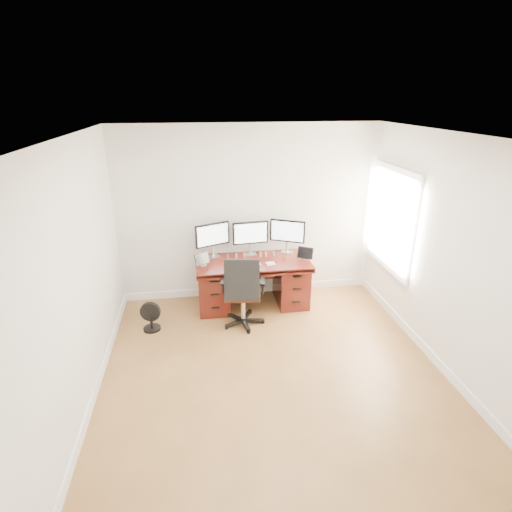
{
  "coord_description": "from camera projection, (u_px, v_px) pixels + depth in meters",
  "views": [
    {
      "loc": [
        -0.78,
        -3.66,
        3.06
      ],
      "look_at": [
        0.0,
        1.5,
        0.95
      ],
      "focal_mm": 28.0,
      "sensor_mm": 36.0,
      "label": 1
    }
  ],
  "objects": [
    {
      "name": "trackpad",
      "position": [
        271.0,
        263.0,
        5.87
      ],
      "size": [
        0.13,
        0.13,
        0.01
      ],
      "primitive_type": "cube",
      "rotation": [
        0.0,
        0.0,
        0.06
      ],
      "color": "silver",
      "rests_on": "desk"
    },
    {
      "name": "floor_fan",
      "position": [
        151.0,
        317.0,
        5.53
      ],
      "size": [
        0.29,
        0.24,
        0.41
      ],
      "rotation": [
        0.0,
        0.0,
        -0.16
      ],
      "color": "black",
      "rests_on": "ground"
    },
    {
      "name": "figurine_pink",
      "position": [
        244.0,
        255.0,
        6.08
      ],
      "size": [
        0.03,
        0.03,
        0.07
      ],
      "color": "pink",
      "rests_on": "desk"
    },
    {
      "name": "ground",
      "position": [
        275.0,
        380.0,
        4.61
      ],
      "size": [
        4.5,
        4.5,
        0.0
      ],
      "primitive_type": "plane",
      "color": "brown",
      "rests_on": "ground"
    },
    {
      "name": "figurine_yellow",
      "position": [
        261.0,
        254.0,
        6.12
      ],
      "size": [
        0.03,
        0.03,
        0.07
      ],
      "color": "tan",
      "rests_on": "desk"
    },
    {
      "name": "monitor_right",
      "position": [
        287.0,
        232.0,
        6.18
      ],
      "size": [
        0.51,
        0.28,
        0.53
      ],
      "rotation": [
        0.0,
        0.0,
        -0.46
      ],
      "color": "silver",
      "rests_on": "desk"
    },
    {
      "name": "drawing_tablet",
      "position": [
        237.0,
        266.0,
        5.79
      ],
      "size": [
        0.25,
        0.19,
        0.01
      ],
      "primitive_type": "cube",
      "rotation": [
        0.0,
        0.0,
        0.26
      ],
      "color": "black",
      "rests_on": "desk"
    },
    {
      "name": "right_wall",
      "position": [
        450.0,
        259.0,
        4.47
      ],
      "size": [
        0.1,
        4.5,
        2.7
      ],
      "color": "silver",
      "rests_on": "ground"
    },
    {
      "name": "tablet_left",
      "position": [
        202.0,
        260.0,
        5.79
      ],
      "size": [
        0.23,
        0.2,
        0.19
      ],
      "rotation": [
        0.0,
        0.0,
        0.65
      ],
      "color": "silver",
      "rests_on": "desk"
    },
    {
      "name": "monitor_center",
      "position": [
        250.0,
        234.0,
        6.1
      ],
      "size": [
        0.55,
        0.16,
        0.53
      ],
      "rotation": [
        0.0,
        0.0,
        0.09
      ],
      "color": "silver",
      "rests_on": "desk"
    },
    {
      "name": "tablet_right",
      "position": [
        305.0,
        254.0,
        6.01
      ],
      "size": [
        0.24,
        0.18,
        0.19
      ],
      "rotation": [
        0.0,
        0.0,
        -0.54
      ],
      "color": "silver",
      "rests_on": "desk"
    },
    {
      "name": "keyboard",
      "position": [
        251.0,
        264.0,
        5.84
      ],
      "size": [
        0.29,
        0.13,
        0.01
      ],
      "primitive_type": "cube",
      "rotation": [
        0.0,
        0.0,
        -0.05
      ],
      "color": "white",
      "rests_on": "desk"
    },
    {
      "name": "desk",
      "position": [
        253.0,
        281.0,
        6.13
      ],
      "size": [
        1.7,
        0.8,
        0.75
      ],
      "color": "#49140E",
      "rests_on": "ground"
    },
    {
      "name": "monitor_left",
      "position": [
        212.0,
        236.0,
        6.02
      ],
      "size": [
        0.52,
        0.25,
        0.53
      ],
      "rotation": [
        0.0,
        0.0,
        0.4
      ],
      "color": "silver",
      "rests_on": "desk"
    },
    {
      "name": "phone",
      "position": [
        256.0,
        262.0,
        5.93
      ],
      "size": [
        0.14,
        0.08,
        0.01
      ],
      "primitive_type": "cube",
      "rotation": [
        0.0,
        0.0,
        0.11
      ],
      "color": "black",
      "rests_on": "desk"
    },
    {
      "name": "figurine_blue",
      "position": [
        274.0,
        253.0,
        6.15
      ],
      "size": [
        0.03,
        0.03,
        0.07
      ],
      "color": "#6A97E7",
      "rests_on": "desk"
    },
    {
      "name": "figurine_brown",
      "position": [
        227.0,
        256.0,
        6.05
      ],
      "size": [
        0.03,
        0.03,
        0.07
      ],
      "color": "brown",
      "rests_on": "desk"
    },
    {
      "name": "back_wall",
      "position": [
        249.0,
        214.0,
        6.16
      ],
      "size": [
        4.0,
        0.1,
        2.7
      ],
      "primitive_type": "cube",
      "color": "silver",
      "rests_on": "ground"
    },
    {
      "name": "figurine_orange",
      "position": [
        266.0,
        254.0,
        6.13
      ],
      "size": [
        0.03,
        0.03,
        0.07
      ],
      "color": "orange",
      "rests_on": "desk"
    },
    {
      "name": "office_chair",
      "position": [
        243.0,
        303.0,
        5.59
      ],
      "size": [
        0.66,
        0.66,
        1.07
      ],
      "rotation": [
        0.0,
        0.0,
        -0.17
      ],
      "color": "black",
      "rests_on": "ground"
    },
    {
      "name": "figurine_purple",
      "position": [
        236.0,
        256.0,
        6.06
      ],
      "size": [
        0.03,
        0.03,
        0.07
      ],
      "color": "#8360CF",
      "rests_on": "desk"
    }
  ]
}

